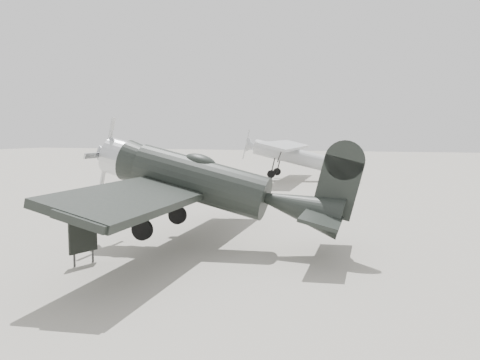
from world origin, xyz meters
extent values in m
plane|color=gray|center=(0.00, 0.00, 0.00)|extent=(160.00, 160.00, 0.00)
cylinder|color=black|center=(-0.61, -2.68, 2.01)|extent=(4.20, 1.52, 1.32)
cone|color=black|center=(2.49, -2.53, 2.06)|extent=(2.50, 1.34, 1.22)
cylinder|color=silver|center=(-3.48, -2.82, 2.01)|extent=(0.90, 1.21, 1.17)
cone|color=silver|center=(-4.04, -2.85, 2.01)|extent=(0.35, 0.54, 0.53)
cube|color=silver|center=(-3.98, -2.84, 2.01)|extent=(0.06, 0.17, 2.45)
ellipsoid|color=black|center=(-0.80, -2.69, 2.60)|extent=(1.06, 0.69, 0.43)
cube|color=black|center=(-1.27, -2.71, 1.69)|extent=(2.52, 11.37, 0.21)
cube|color=black|center=(3.24, -2.49, 2.11)|extent=(1.22, 4.00, 0.09)
cube|color=black|center=(3.38, -2.49, 2.91)|extent=(1.13, 0.15, 1.69)
cylinder|color=black|center=(-1.59, -4.00, 0.40)|extent=(0.65, 0.18, 0.64)
cylinder|color=black|center=(-1.71, -1.46, 0.40)|extent=(0.65, 0.18, 0.64)
cylinder|color=#333333|center=(-1.59, -4.00, 1.03)|extent=(0.11, 0.11, 1.32)
cylinder|color=#333333|center=(-1.71, -1.46, 1.03)|extent=(0.11, 0.11, 1.32)
cylinder|color=black|center=(3.47, -2.48, 1.66)|extent=(0.21, 0.09, 0.21)
cylinder|color=#A9ACAE|center=(-2.72, 18.78, 1.91)|extent=(5.57, 1.48, 1.17)
cone|color=#A9ACAE|center=(0.98, 18.99, 1.91)|extent=(1.97, 1.17, 1.06)
cone|color=#A9ACAE|center=(-5.79, 18.61, 1.91)|extent=(0.70, 1.14, 1.10)
cube|color=#A9ACAE|center=(-6.21, 18.58, 1.91)|extent=(0.06, 0.15, 2.33)
cube|color=#A9ACAE|center=(-3.14, 18.76, 2.56)|extent=(2.68, 11.76, 0.19)
cube|color=#A9ACAE|center=(1.51, 19.02, 1.96)|extent=(1.16, 3.65, 0.08)
cube|color=#A9ACAE|center=(1.62, 19.03, 2.65)|extent=(0.96, 0.14, 1.38)
cylinder|color=black|center=(-3.50, 17.57, 0.29)|extent=(0.60, 0.18, 0.59)
cylinder|color=black|center=(-3.63, 19.90, 0.29)|extent=(0.60, 0.18, 0.59)
cylinder|color=#333333|center=(-3.50, 17.57, 0.90)|extent=(0.10, 0.10, 1.27)
cylinder|color=#333333|center=(-3.63, 19.90, 0.90)|extent=(0.10, 0.10, 1.27)
cylinder|color=black|center=(1.73, 19.04, 1.59)|extent=(0.19, 0.08, 0.19)
cylinder|color=#333333|center=(-2.95, -5.78, 0.62)|extent=(0.07, 0.07, 1.24)
cylinder|color=#333333|center=(-2.77, -5.23, 0.62)|extent=(0.07, 0.07, 1.24)
cube|color=black|center=(-2.86, -5.50, 0.76)|extent=(0.32, 0.83, 0.86)
cube|color=beige|center=(-2.89, -5.49, 0.81)|extent=(0.22, 0.64, 0.17)
camera|label=1|loc=(5.12, -15.81, 3.52)|focal=35.00mm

